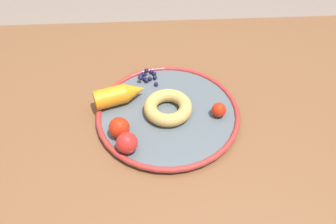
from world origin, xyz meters
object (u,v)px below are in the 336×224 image
at_px(carrot_orange, 120,94).
at_px(donut, 168,107).
at_px(tomato_mid, 219,110).
at_px(tomato_far, 119,128).
at_px(plate, 168,113).
at_px(blueberry_pile, 147,76).
at_px(tomato_near, 127,143).
at_px(dining_table, 178,153).

bearing_deg(carrot_orange, donut, 159.40).
bearing_deg(tomato_mid, carrot_orange, -14.24).
relative_size(tomato_mid, tomato_far, 0.74).
height_order(plate, donut, donut).
bearing_deg(plate, tomato_mid, 172.15).
height_order(blueberry_pile, tomato_near, tomato_near).
height_order(carrot_orange, donut, carrot_orange).
bearing_deg(carrot_orange, blueberry_pile, -128.52).
distance_m(plate, carrot_orange, 0.11).
bearing_deg(donut, tomato_near, 49.29).
bearing_deg(donut, tomato_far, 29.84).
height_order(carrot_orange, tomato_mid, carrot_orange).
bearing_deg(tomato_mid, plate, -7.85).
bearing_deg(carrot_orange, tomato_far, 91.42).
bearing_deg(carrot_orange, tomato_near, 97.92).
xyz_separation_m(plate, carrot_orange, (0.11, -0.04, 0.02)).
bearing_deg(donut, tomato_mid, 172.20).
relative_size(dining_table, carrot_orange, 9.10).
xyz_separation_m(plate, tomato_far, (0.10, 0.06, 0.02)).
bearing_deg(donut, plate, -101.38).
relative_size(donut, tomato_near, 2.46).
bearing_deg(blueberry_pile, dining_table, 113.17).
bearing_deg(dining_table, blueberry_pile, -66.83).
distance_m(tomato_near, tomato_mid, 0.21).
relative_size(dining_table, blueberry_pile, 19.29).
distance_m(donut, blueberry_pile, 0.12).
relative_size(tomato_near, tomato_far, 1.00).
distance_m(dining_table, tomato_near, 0.18).
xyz_separation_m(blueberry_pile, tomato_near, (0.04, 0.22, 0.01)).
distance_m(dining_table, tomato_mid, 0.15).
distance_m(plate, tomato_far, 0.12).
relative_size(carrot_orange, tomato_near, 2.84).
xyz_separation_m(plate, donut, (0.00, 0.00, 0.02)).
xyz_separation_m(donut, blueberry_pile, (0.04, -0.12, -0.01)).
relative_size(tomato_near, tomato_mid, 1.35).
bearing_deg(carrot_orange, tomato_mid, 165.76).
xyz_separation_m(carrot_orange, tomato_mid, (-0.21, 0.05, -0.01)).
bearing_deg(plate, tomato_far, 29.88).
height_order(donut, tomato_far, tomato_far).
bearing_deg(carrot_orange, dining_table, 148.72).
height_order(blueberry_pile, tomato_mid, tomato_mid).
height_order(carrot_orange, tomato_far, same).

